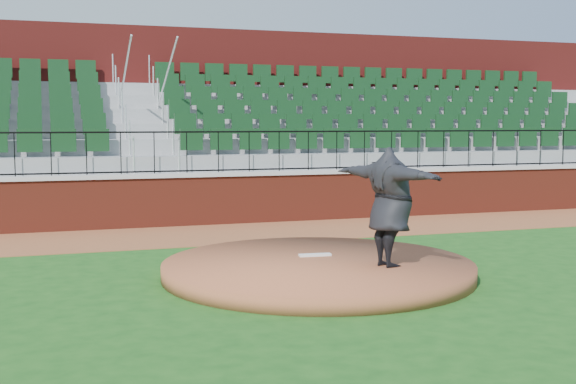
% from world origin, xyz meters
% --- Properties ---
extents(ground, '(90.00, 90.00, 0.00)m').
position_xyz_m(ground, '(0.00, 0.00, 0.00)').
color(ground, '#184915').
rests_on(ground, ground).
extents(warning_track, '(34.00, 3.20, 0.01)m').
position_xyz_m(warning_track, '(0.00, 5.40, 0.01)').
color(warning_track, brown).
rests_on(warning_track, ground).
extents(field_wall, '(34.00, 0.35, 1.20)m').
position_xyz_m(field_wall, '(0.00, 7.00, 0.60)').
color(field_wall, maroon).
rests_on(field_wall, ground).
extents(wall_cap, '(34.00, 0.45, 0.10)m').
position_xyz_m(wall_cap, '(0.00, 7.00, 1.25)').
color(wall_cap, '#B7B7B7').
rests_on(wall_cap, field_wall).
extents(wall_railing, '(34.00, 0.05, 1.00)m').
position_xyz_m(wall_railing, '(0.00, 7.00, 1.80)').
color(wall_railing, black).
rests_on(wall_railing, wall_cap).
extents(seating_stands, '(34.00, 5.10, 4.60)m').
position_xyz_m(seating_stands, '(0.00, 9.72, 2.30)').
color(seating_stands, gray).
rests_on(seating_stands, ground).
extents(concourse_wall, '(34.00, 0.50, 5.50)m').
position_xyz_m(concourse_wall, '(0.00, 12.52, 2.75)').
color(concourse_wall, maroon).
rests_on(concourse_wall, ground).
extents(pitchers_mound, '(5.12, 5.12, 0.25)m').
position_xyz_m(pitchers_mound, '(0.14, 0.36, 0.12)').
color(pitchers_mound, brown).
rests_on(pitchers_mound, ground).
extents(pitching_rubber, '(0.56, 0.19, 0.04)m').
position_xyz_m(pitching_rubber, '(0.27, 0.83, 0.27)').
color(pitching_rubber, white).
rests_on(pitching_rubber, pitchers_mound).
extents(pitcher, '(1.25, 2.42, 1.90)m').
position_xyz_m(pitcher, '(1.07, -0.39, 1.20)').
color(pitcher, black).
rests_on(pitcher, pitchers_mound).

